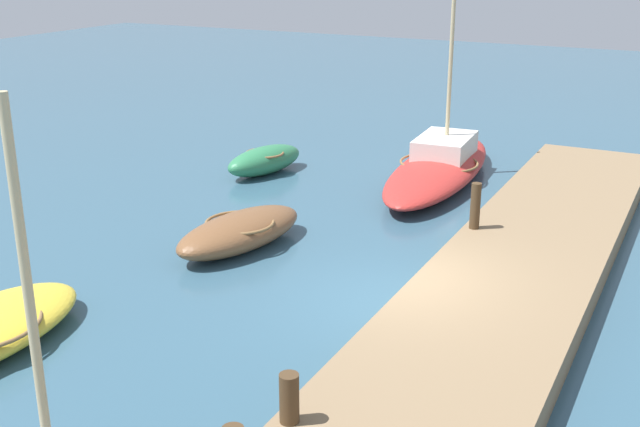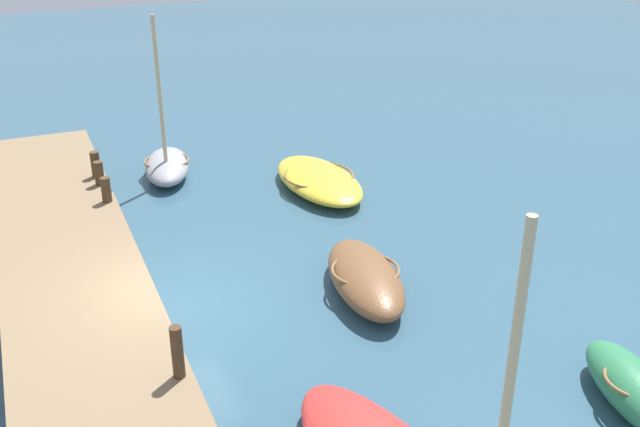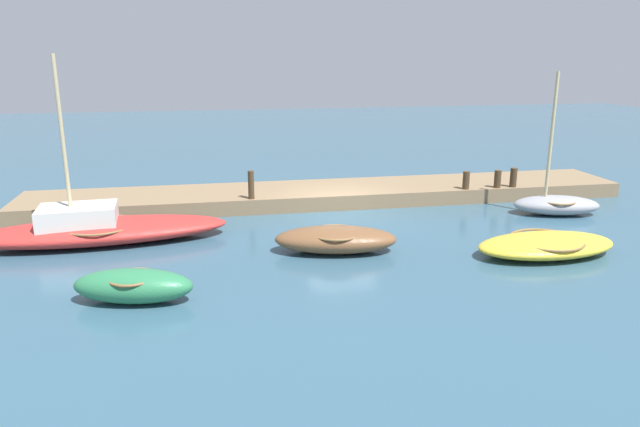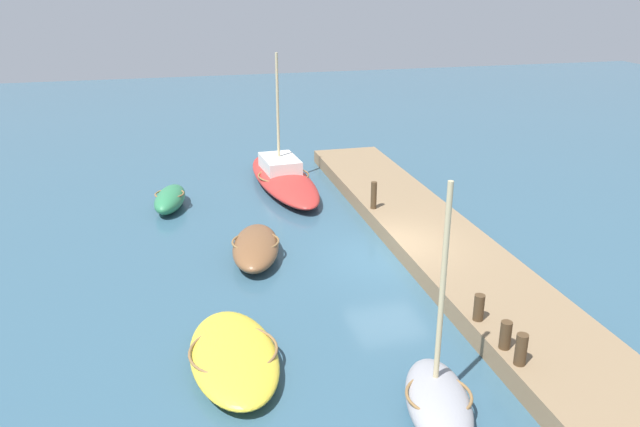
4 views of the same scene
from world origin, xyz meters
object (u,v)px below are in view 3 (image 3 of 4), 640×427
Objects in this scene: mooring_post_mid_west at (498,179)px; mooring_post_west at (513,177)px; mooring_post_mid_east at (466,180)px; dinghy_green at (133,286)px; sailboat_red at (97,229)px; motorboat_yellow at (546,245)px; rowboat_grey at (556,204)px; rowboat_brown at (336,239)px; mooring_post_east at (251,185)px.

mooring_post_west is at bearing 180.00° from mooring_post_mid_west.
dinghy_green is at bearing 32.17° from mooring_post_mid_east.
mooring_post_mid_west is (-13.22, -7.47, 0.51)m from dinghy_green.
sailboat_red is 10.43× the size of mooring_post_west.
rowboat_grey is (-2.86, -4.03, 0.10)m from motorboat_yellow.
rowboat_brown is 5.03× the size of mooring_post_west.
mooring_post_mid_west is at bearing 180.00° from mooring_post_east.
rowboat_brown is 9.29m from rowboat_grey.
rowboat_brown is 5.48× the size of mooring_post_mid_east.
motorboat_yellow is 0.84× the size of rowboat_grey.
mooring_post_east is (9.81, 0.00, 0.17)m from mooring_post_mid_west.
rowboat_grey is 3.45m from mooring_post_mid_east.
mooring_post_mid_west is (1.24, -2.22, 0.51)m from rowboat_grey.
motorboat_yellow is at bearing 160.20° from sailboat_red.
mooring_post_east is at bearing -157.50° from sailboat_red.
rowboat_brown reaches higher than motorboat_yellow.
rowboat_brown is 5.53× the size of mooring_post_mid_west.
dinghy_green is at bearing 65.46° from mooring_post_east.
rowboat_brown is 9.08m from mooring_post_mid_west.
mooring_post_west reaches higher than mooring_post_mid_west.
motorboat_yellow is at bearing 75.50° from mooring_post_mid_west.
mooring_post_west is (-2.30, -6.26, 0.65)m from motorboat_yellow.
mooring_post_mid_west is at bearing -137.76° from dinghy_green.
dinghy_green is (5.55, 2.65, 0.02)m from rowboat_brown.
rowboat_brown is at bearing 32.10° from mooring_post_mid_west.
mooring_post_mid_west is at bearing 180.00° from mooring_post_mid_east.
mooring_post_west is 1.10× the size of mooring_post_mid_west.
sailboat_red is at bearing 26.55° from mooring_post_east.
rowboat_grey reaches higher than mooring_post_east.
motorboat_yellow is (-6.06, 1.44, -0.09)m from rowboat_brown.
mooring_post_mid_west is 0.99× the size of mooring_post_mid_east.
rowboat_grey is at bearing 139.32° from mooring_post_mid_east.
mooring_post_east is (2.13, -4.82, 0.70)m from rowboat_brown.
mooring_post_mid_west is 0.67× the size of mooring_post_east.
dinghy_green is at bearing 4.36° from motorboat_yellow.
mooring_post_mid_west is (-7.68, -4.82, 0.53)m from rowboat_brown.
motorboat_yellow is 6.16× the size of mooring_post_mid_west.
mooring_post_west is (0.56, -2.22, 0.55)m from rowboat_grey.
mooring_post_mid_west is at bearing 0.00° from mooring_post_west.
sailboat_red is 5.21m from dinghy_green.
mooring_post_east is at bearing -101.77° from dinghy_green.
mooring_post_east is at bearing 0.00° from mooring_post_west.
mooring_post_west reaches higher than motorboat_yellow.
sailboat_red is 15.76m from mooring_post_west.
sailboat_red is 7.68× the size of mooring_post_east.
motorboat_yellow is 11.67m from dinghy_green.
sailboat_red is at bearing 14.83° from rowboat_grey.
mooring_post_mid_west is at bearing -137.02° from rowboat_brown.
sailboat_red is 11.35× the size of mooring_post_mid_east.
mooring_post_mid_west is at bearing -174.42° from sailboat_red.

